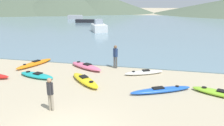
# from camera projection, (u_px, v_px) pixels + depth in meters

# --- Properties ---
(bay_water) EXTENTS (160.00, 70.00, 0.06)m
(bay_water) POSITION_uv_depth(u_px,v_px,m) (150.00, 24.00, 49.37)
(bay_water) COLOR slate
(bay_water) RESTS_ON ground_plane
(far_hill_left) EXTENTS (76.77, 76.77, 9.62)m
(far_hill_left) POSITION_uv_depth(u_px,v_px,m) (29.00, 2.00, 107.57)
(far_hill_left) COLOR #4C5B47
(far_hill_left) RESTS_ON ground_plane
(far_hill_midleft) EXTENTS (58.64, 58.64, 9.36)m
(far_hill_midleft) POSITION_uv_depth(u_px,v_px,m) (62.00, 3.00, 102.06)
(far_hill_midleft) COLOR #4C5B47
(far_hill_midleft) RESTS_ON ground_plane
(far_hill_midright) EXTENTS (50.56, 50.56, 8.74)m
(far_hill_midright) POSITION_uv_depth(u_px,v_px,m) (101.00, 3.00, 105.11)
(far_hill_midright) COLOR #4C5B47
(far_hill_midright) RESTS_ON ground_plane
(kayak_on_sand_0) EXTENTS (2.70, 1.78, 0.30)m
(kayak_on_sand_0) POSITION_uv_depth(u_px,v_px,m) (144.00, 72.00, 14.87)
(kayak_on_sand_0) COLOR white
(kayak_on_sand_0) RESTS_ON ground_plane
(kayak_on_sand_1) EXTENTS (2.82, 1.38, 0.32)m
(kayak_on_sand_1) POSITION_uv_depth(u_px,v_px,m) (37.00, 75.00, 14.27)
(kayak_on_sand_1) COLOR teal
(kayak_on_sand_1) RESTS_ON ground_plane
(kayak_on_sand_2) EXTENTS (1.54, 3.41, 0.36)m
(kayak_on_sand_2) POSITION_uv_depth(u_px,v_px,m) (35.00, 64.00, 16.92)
(kayak_on_sand_2) COLOR orange
(kayak_on_sand_2) RESTS_ON ground_plane
(kayak_on_sand_3) EXTENTS (2.81, 1.75, 0.31)m
(kayak_on_sand_3) POSITION_uv_depth(u_px,v_px,m) (219.00, 93.00, 11.49)
(kayak_on_sand_3) COLOR #8CCC2D
(kayak_on_sand_3) RESTS_ON ground_plane
(kayak_on_sand_4) EXTENTS (2.75, 2.70, 0.37)m
(kayak_on_sand_4) POSITION_uv_depth(u_px,v_px,m) (85.00, 80.00, 13.31)
(kayak_on_sand_4) COLOR yellow
(kayak_on_sand_4) RESTS_ON ground_plane
(kayak_on_sand_5) EXTENTS (3.10, 2.23, 0.40)m
(kayak_on_sand_5) POSITION_uv_depth(u_px,v_px,m) (86.00, 66.00, 16.15)
(kayak_on_sand_5) COLOR #E5668C
(kayak_on_sand_5) RESTS_ON ground_plane
(kayak_on_sand_6) EXTENTS (3.41, 2.17, 0.30)m
(kayak_on_sand_6) POSITION_uv_depth(u_px,v_px,m) (161.00, 90.00, 11.88)
(kayak_on_sand_6) COLOR blue
(kayak_on_sand_6) RESTS_ON ground_plane
(person_near_foreground) EXTENTS (0.32, 0.25, 1.56)m
(person_near_foreground) POSITION_uv_depth(u_px,v_px,m) (50.00, 92.00, 9.67)
(person_near_foreground) COLOR gray
(person_near_foreground) RESTS_ON ground_plane
(person_near_waterline) EXTENTS (0.35, 0.29, 1.73)m
(person_near_waterline) POSITION_uv_depth(u_px,v_px,m) (115.00, 55.00, 16.05)
(person_near_waterline) COLOR #4C4C4C
(person_near_waterline) RESTS_ON ground_plane
(moored_boat_0) EXTENTS (5.44, 2.11, 0.77)m
(moored_boat_0) POSITION_uv_depth(u_px,v_px,m) (87.00, 21.00, 52.49)
(moored_boat_0) COLOR black
(moored_boat_0) RESTS_ON bay_water
(moored_boat_2) EXTENTS (3.67, 4.39, 1.99)m
(moored_boat_2) POSITION_uv_depth(u_px,v_px,m) (99.00, 27.00, 36.29)
(moored_boat_2) COLOR white
(moored_boat_2) RESTS_ON bay_water
(moored_boat_3) EXTENTS (4.26, 2.48, 1.16)m
(moored_boat_3) POSITION_uv_depth(u_px,v_px,m) (75.00, 17.00, 63.06)
(moored_boat_3) COLOR #B2B2B7
(moored_boat_3) RESTS_ON bay_water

